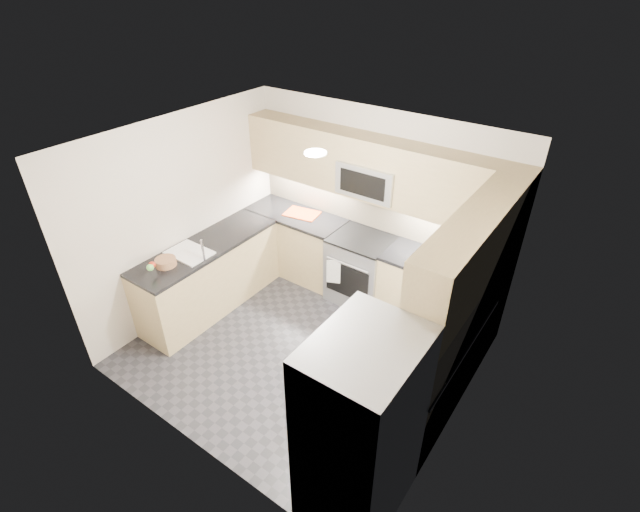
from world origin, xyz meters
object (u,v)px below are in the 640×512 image
(microwave, at_px, (371,179))
(refrigerator, at_px, (361,430))
(utensil_bowl, at_px, (471,271))
(fruit_basket, at_px, (166,262))
(cutting_board, at_px, (302,214))
(gas_range, at_px, (360,269))

(microwave, bearing_deg, refrigerator, -60.38)
(utensil_bowl, bearing_deg, microwave, 173.76)
(refrigerator, xyz_separation_m, fruit_basket, (-2.97, 0.57, 0.08))
(refrigerator, distance_m, fruit_basket, 3.03)
(refrigerator, height_order, cutting_board, refrigerator)
(utensil_bowl, distance_m, fruit_basket, 3.45)
(utensil_bowl, bearing_deg, refrigerator, -89.10)
(gas_range, distance_m, fruit_basket, 2.45)
(cutting_board, bearing_deg, fruit_basket, -104.82)
(microwave, relative_size, refrigerator, 0.42)
(gas_range, height_order, cutting_board, cutting_board)
(fruit_basket, bearing_deg, microwave, 52.38)
(microwave, xyz_separation_m, cutting_board, (-1.01, -0.06, -0.75))
(microwave, height_order, utensil_bowl, microwave)
(refrigerator, bearing_deg, fruit_basket, 169.06)
(gas_range, relative_size, utensil_bowl, 3.44)
(gas_range, xyz_separation_m, fruit_basket, (-1.52, -1.85, 0.53))
(refrigerator, relative_size, utensil_bowl, 6.80)
(refrigerator, distance_m, cutting_board, 3.51)
(fruit_basket, bearing_deg, cutting_board, 75.18)
(cutting_board, bearing_deg, microwave, 3.19)
(microwave, distance_m, cutting_board, 1.27)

